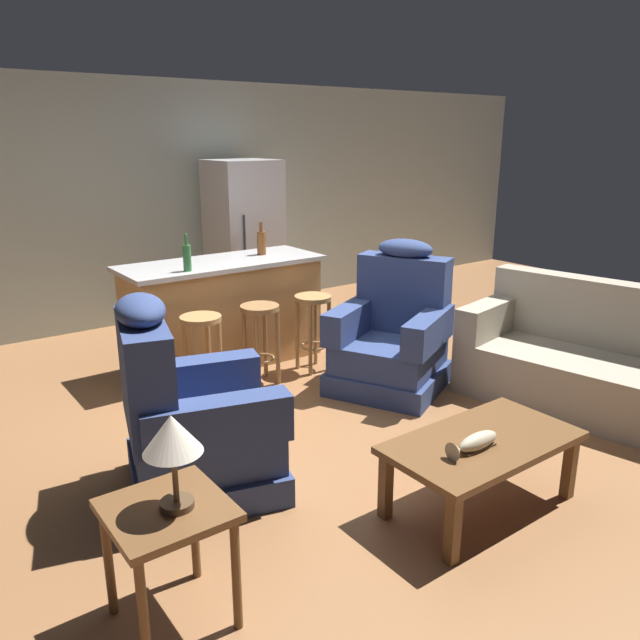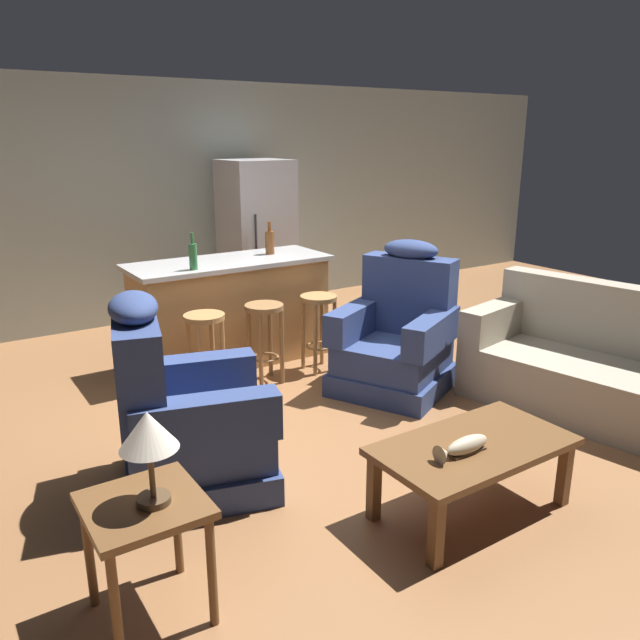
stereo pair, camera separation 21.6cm
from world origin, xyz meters
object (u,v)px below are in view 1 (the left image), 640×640
object	(u,v)px
bar_stool_right	(313,319)
coffee_table	(482,448)
couch	(595,365)
table_lamp	(172,439)
kitchen_island	(224,312)
bottle_tall_green	(261,242)
fish_figurine	(474,443)
bar_stool_left	(202,342)
refrigerator	(244,241)
bar_stool_middle	(261,330)
bottle_short_amber	(187,257)
recliner_near_island	(393,337)
recliner_near_lamp	(189,422)
end_table	(168,527)

from	to	relation	value
bar_stool_right	coffee_table	bearing A→B (deg)	-102.49
couch	table_lamp	distance (m)	3.51
coffee_table	couch	world-z (taller)	couch
kitchen_island	bottle_tall_green	distance (m)	0.74
fish_figurine	kitchen_island	bearing A→B (deg)	87.75
bar_stool_left	refrigerator	distance (m)	2.37
couch	bar_stool_middle	bearing A→B (deg)	-57.87
bar_stool_right	bottle_short_amber	distance (m)	1.20
fish_figurine	bar_stool_middle	bearing A→B (deg)	87.04
couch	bottle_short_amber	bearing A→B (deg)	-57.27
bar_stool_right	bottle_short_amber	world-z (taller)	bottle_short_amber
fish_figurine	bar_stool_left	distance (m)	2.39
bottle_tall_green	bar_stool_left	bearing A→B (deg)	-145.05
recliner_near_island	refrigerator	bearing A→B (deg)	-117.59
couch	bottle_tall_green	size ratio (longest dim) A/B	6.71
recliner_near_lamp	kitchen_island	world-z (taller)	recliner_near_lamp
coffee_table	table_lamp	distance (m)	1.78
recliner_near_lamp	end_table	distance (m)	1.07
coffee_table	refrigerator	size ratio (longest dim) A/B	0.62
recliner_near_island	bar_stool_right	xyz separation A→B (m)	(-0.32, 0.68, 0.05)
end_table	coffee_table	bearing A→B (deg)	-7.00
recliner_near_island	bottle_tall_green	xyz separation A→B (m)	(-0.41, 1.36, 0.64)
coffee_table	refrigerator	distance (m)	4.25
coffee_table	bottle_tall_green	xyz separation A→B (m)	(0.41, 2.98, 0.70)
recliner_near_island	end_table	bearing A→B (deg)	2.38
coffee_table	bottle_short_amber	size ratio (longest dim) A/B	3.60
recliner_near_lamp	bar_stool_left	distance (m)	1.33
coffee_table	recliner_near_island	world-z (taller)	recliner_near_island
bottle_tall_green	kitchen_island	bearing A→B (deg)	-173.73
recliner_near_island	refrigerator	size ratio (longest dim) A/B	0.68
fish_figurine	kitchen_island	world-z (taller)	kitchen_island
bar_stool_middle	bottle_short_amber	world-z (taller)	bottle_short_amber
fish_figurine	bar_stool_middle	world-z (taller)	bar_stool_middle
bar_stool_left	bottle_short_amber	world-z (taller)	bottle_short_amber
bar_stool_middle	bottle_tall_green	bearing A→B (deg)	57.19
recliner_near_lamp	bar_stool_left	bearing A→B (deg)	76.19
fish_figurine	bar_stool_right	world-z (taller)	bar_stool_right
fish_figurine	bar_stool_right	size ratio (longest dim) A/B	0.50
couch	bar_stool_right	bearing A→B (deg)	-67.65
coffee_table	bar_stool_right	world-z (taller)	bar_stool_right
bar_stool_left	fish_figurine	bearing A→B (deg)	-80.06
coffee_table	recliner_near_island	xyz separation A→B (m)	(0.83, 1.61, 0.06)
coffee_table	bottle_tall_green	world-z (taller)	bottle_tall_green
couch	bottle_short_amber	size ratio (longest dim) A/B	6.64
bottle_tall_green	bottle_short_amber	distance (m)	0.91
coffee_table	bar_stool_left	bearing A→B (deg)	103.65
coffee_table	bar_stool_middle	xyz separation A→B (m)	(-0.02, 2.30, 0.11)
coffee_table	couch	xyz separation A→B (m)	(1.77, 0.38, -0.02)
fish_figurine	couch	distance (m)	1.97
fish_figurine	table_lamp	world-z (taller)	table_lamp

